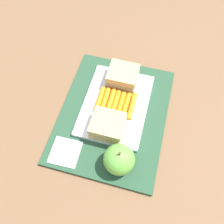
# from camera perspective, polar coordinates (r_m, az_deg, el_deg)

# --- Properties ---
(ground_plane) EXTENTS (2.40, 2.40, 0.00)m
(ground_plane) POSITION_cam_1_polar(r_m,az_deg,el_deg) (0.64, 0.29, -0.83)
(ground_plane) COLOR brown
(lunchbag_mat) EXTENTS (0.36, 0.28, 0.01)m
(lunchbag_mat) POSITION_cam_1_polar(r_m,az_deg,el_deg) (0.64, 0.29, -0.62)
(lunchbag_mat) COLOR #284C33
(lunchbag_mat) RESTS_ON ground_plane
(food_tray) EXTENTS (0.23, 0.17, 0.01)m
(food_tray) POSITION_cam_1_polar(r_m,az_deg,el_deg) (0.64, 0.87, 1.74)
(food_tray) COLOR white
(food_tray) RESTS_ON lunchbag_mat
(sandwich_half_left) EXTENTS (0.07, 0.08, 0.04)m
(sandwich_half_left) POSITION_cam_1_polar(r_m,az_deg,el_deg) (0.66, 2.63, 8.62)
(sandwich_half_left) COLOR tan
(sandwich_half_left) RESTS_ON food_tray
(sandwich_half_right) EXTENTS (0.07, 0.08, 0.04)m
(sandwich_half_right) POSITION_cam_1_polar(r_m,az_deg,el_deg) (0.58, -1.04, -3.30)
(sandwich_half_right) COLOR tan
(sandwich_half_right) RESTS_ON food_tray
(carrot_sticks_bundle) EXTENTS (0.08, 0.10, 0.02)m
(carrot_sticks_bundle) POSITION_cam_1_polar(r_m,az_deg,el_deg) (0.63, 0.86, 2.27)
(carrot_sticks_bundle) COLOR orange
(carrot_sticks_bundle) RESTS_ON food_tray
(apple) EXTENTS (0.07, 0.07, 0.08)m
(apple) POSITION_cam_1_polar(r_m,az_deg,el_deg) (0.55, 1.72, -11.34)
(apple) COLOR #66B742
(apple) RESTS_ON lunchbag_mat
(paper_napkin) EXTENTS (0.07, 0.07, 0.00)m
(paper_napkin) POSITION_cam_1_polar(r_m,az_deg,el_deg) (0.60, -11.17, -9.45)
(paper_napkin) COLOR white
(paper_napkin) RESTS_ON lunchbag_mat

